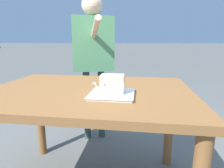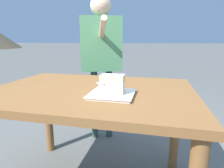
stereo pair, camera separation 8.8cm
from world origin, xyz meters
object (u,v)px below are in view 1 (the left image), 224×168
at_px(patio_table, 89,105).
at_px(cake_slice, 112,84).
at_px(dessert_plate, 112,94).
at_px(diner_person, 93,47).
at_px(dessert_fork, 96,85).

relative_size(patio_table, cake_slice, 9.79).
bearing_deg(dessert_plate, diner_person, 109.73).
height_order(patio_table, diner_person, diner_person).
bearing_deg(patio_table, diner_person, 101.27).
distance_m(patio_table, dessert_plate, 0.24).
bearing_deg(patio_table, dessert_fork, 78.09).
xyz_separation_m(patio_table, cake_slice, (0.17, -0.12, 0.17)).
bearing_deg(diner_person, patio_table, -78.73).
bearing_deg(diner_person, dessert_fork, -75.34).
relative_size(cake_slice, dessert_fork, 0.79).
bearing_deg(patio_table, cake_slice, -35.18).
bearing_deg(dessert_plate, dessert_fork, 122.82).
xyz_separation_m(patio_table, dessert_plate, (0.17, -0.12, 0.12)).
height_order(patio_table, cake_slice, cake_slice).
relative_size(patio_table, dessert_fork, 7.77).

